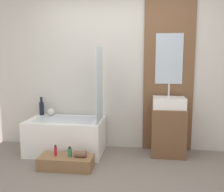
% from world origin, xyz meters
% --- Properties ---
extents(wall_tiled_back, '(4.20, 0.06, 2.60)m').
position_xyz_m(wall_tiled_back, '(0.00, 1.58, 1.30)').
color(wall_tiled_back, beige).
rests_on(wall_tiled_back, ground_plane).
extents(wall_wood_accent, '(0.78, 0.04, 2.60)m').
position_xyz_m(wall_wood_accent, '(0.78, 1.53, 1.31)').
color(wall_wood_accent, brown).
rests_on(wall_wood_accent, ground_plane).
extents(bathtub, '(1.17, 0.72, 0.54)m').
position_xyz_m(bathtub, '(-0.80, 1.17, 0.27)').
color(bathtub, white).
rests_on(bathtub, ground_plane).
extents(glass_shower_screen, '(0.01, 0.53, 1.11)m').
position_xyz_m(glass_shower_screen, '(-0.25, 1.10, 1.09)').
color(glass_shower_screen, silver).
rests_on(glass_shower_screen, bathtub).
extents(wooden_step_bench, '(0.72, 0.32, 0.17)m').
position_xyz_m(wooden_step_bench, '(-0.62, 0.58, 0.08)').
color(wooden_step_bench, olive).
rests_on(wooden_step_bench, ground_plane).
extents(vanity_cabinet, '(0.51, 0.44, 0.73)m').
position_xyz_m(vanity_cabinet, '(0.78, 1.29, 0.36)').
color(vanity_cabinet, brown).
rests_on(vanity_cabinet, ground_plane).
extents(sink, '(0.48, 0.36, 0.36)m').
position_xyz_m(sink, '(0.78, 1.29, 0.81)').
color(sink, white).
rests_on(sink, vanity_cabinet).
extents(vase_tall_dark, '(0.07, 0.07, 0.30)m').
position_xyz_m(vase_tall_dark, '(-1.30, 1.44, 0.66)').
color(vase_tall_dark, black).
rests_on(vase_tall_dark, bathtub).
extents(vase_round_light, '(0.12, 0.12, 0.12)m').
position_xyz_m(vase_round_light, '(-1.13, 1.42, 0.60)').
color(vase_round_light, silver).
rests_on(vase_round_light, bathtub).
extents(bottle_soap_primary, '(0.04, 0.04, 0.15)m').
position_xyz_m(bottle_soap_primary, '(-0.76, 0.58, 0.24)').
color(bottle_soap_primary, '#B21928').
rests_on(bottle_soap_primary, wooden_step_bench).
extents(bottle_soap_secondary, '(0.06, 0.06, 0.14)m').
position_xyz_m(bottle_soap_secondary, '(-0.56, 0.58, 0.23)').
color(bottle_soap_secondary, '#38704C').
rests_on(bottle_soap_secondary, wooden_step_bench).
extents(towel_roll, '(0.16, 0.09, 0.09)m').
position_xyz_m(towel_roll, '(-0.42, 0.58, 0.21)').
color(towel_roll, brown).
rests_on(towel_roll, wooden_step_bench).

